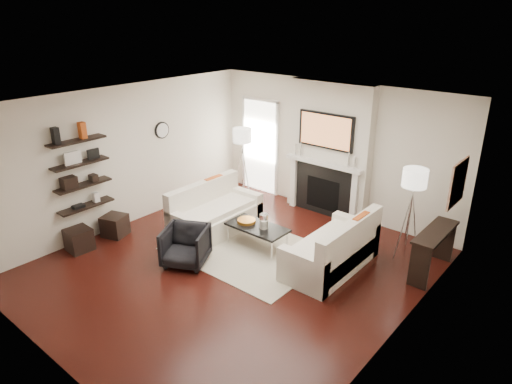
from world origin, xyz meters
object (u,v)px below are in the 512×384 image
Objects in this scene: coffee_table at (257,227)px; ottoman_near at (115,225)px; loveseat_left_base at (216,221)px; lamp_left_shade at (242,135)px; armchair at (185,244)px; loveseat_right_base at (330,256)px; lamp_right_shade at (415,178)px.

coffee_table is 2.72m from ottoman_near.
loveseat_left_base is 2.13m from lamp_left_shade.
armchair is (0.46, -1.18, 0.15)m from loveseat_left_base.
lamp_left_shade reaches higher than loveseat_right_base.
ottoman_near is (-4.52, -2.71, -1.25)m from lamp_right_shade.
loveseat_left_base is 1.64× the size of coffee_table.
lamp_left_shade is (-1.73, 1.58, 1.05)m from coffee_table.
loveseat_left_base is at bearing -179.96° from coffee_table.
lamp_right_shade reaches higher than armchair.
coffee_table is (1.02, 0.00, 0.19)m from loveseat_left_base.
lamp_right_shade is 1.00× the size of ottoman_near.
lamp_left_shade is 1.00× the size of lamp_right_shade.
loveseat_left_base is at bearing -174.21° from loveseat_right_base.
loveseat_left_base is 3.68m from lamp_right_shade.
ottoman_near is at bearing -134.76° from loveseat_left_base.
lamp_left_shade is at bearing 114.42° from loveseat_left_base.
lamp_left_shade reaches higher than armchair.
loveseat_left_base is 1.00× the size of loveseat_right_base.
ottoman_near is at bearing -156.84° from loveseat_right_base.
loveseat_left_base and loveseat_right_base have the same top height.
armchair reaches higher than loveseat_left_base.
lamp_left_shade is at bearing 137.71° from coffee_table.
loveseat_left_base is 4.50× the size of lamp_right_shade.
lamp_right_shade is at bearing 32.21° from coffee_table.
lamp_left_shade reaches higher than coffee_table.
armchair is at bearing 5.28° from ottoman_near.
lamp_left_shade is (-1.17, 2.76, 1.09)m from armchair.
loveseat_left_base is 2.39m from loveseat_right_base.
lamp_right_shade is 5.42m from ottoman_near.
loveseat_right_base is at bearing -125.65° from lamp_right_shade.
loveseat_right_base is 2.52× the size of armchair.
lamp_right_shade is (0.81, 1.12, 1.24)m from loveseat_right_base.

